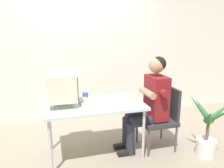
{
  "coord_description": "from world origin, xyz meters",
  "views": [
    {
      "loc": [
        -0.51,
        -2.67,
        1.67
      ],
      "look_at": [
        0.24,
        0.0,
        0.98
      ],
      "focal_mm": 35.0,
      "sensor_mm": 36.0,
      "label": 1
    }
  ],
  "objects_px": {
    "office_chair": "(161,115)",
    "keyboard": "(85,102)",
    "desk": "(95,108)",
    "desk_mug": "(85,96)",
    "potted_plant": "(208,131)",
    "person_seated": "(150,101)",
    "crt_monitor": "(62,87)"
  },
  "relations": [
    {
      "from": "keyboard",
      "to": "potted_plant",
      "type": "bearing_deg",
      "value": -17.18
    },
    {
      "from": "crt_monitor",
      "to": "person_seated",
      "type": "relative_size",
      "value": 0.31
    },
    {
      "from": "keyboard",
      "to": "person_seated",
      "type": "height_order",
      "value": "person_seated"
    },
    {
      "from": "keyboard",
      "to": "person_seated",
      "type": "relative_size",
      "value": 0.33
    },
    {
      "from": "keyboard",
      "to": "desk",
      "type": "bearing_deg",
      "value": -18.59
    },
    {
      "from": "crt_monitor",
      "to": "office_chair",
      "type": "height_order",
      "value": "crt_monitor"
    },
    {
      "from": "office_chair",
      "to": "potted_plant",
      "type": "xyz_separation_m",
      "value": [
        0.49,
        -0.39,
        -0.13
      ]
    },
    {
      "from": "keyboard",
      "to": "potted_plant",
      "type": "distance_m",
      "value": 1.68
    },
    {
      "from": "person_seated",
      "to": "crt_monitor",
      "type": "bearing_deg",
      "value": 175.23
    },
    {
      "from": "crt_monitor",
      "to": "keyboard",
      "type": "relative_size",
      "value": 0.95
    },
    {
      "from": "desk",
      "to": "desk_mug",
      "type": "bearing_deg",
      "value": 106.69
    },
    {
      "from": "desk",
      "to": "crt_monitor",
      "type": "relative_size",
      "value": 3.11
    },
    {
      "from": "person_seated",
      "to": "potted_plant",
      "type": "xyz_separation_m",
      "value": [
        0.67,
        -0.39,
        -0.36
      ]
    },
    {
      "from": "office_chair",
      "to": "desk_mug",
      "type": "xyz_separation_m",
      "value": [
        -1.03,
        0.31,
        0.29
      ]
    },
    {
      "from": "desk",
      "to": "desk_mug",
      "type": "height_order",
      "value": "desk_mug"
    },
    {
      "from": "person_seated",
      "to": "potted_plant",
      "type": "height_order",
      "value": "person_seated"
    },
    {
      "from": "person_seated",
      "to": "desk_mug",
      "type": "xyz_separation_m",
      "value": [
        -0.85,
        0.31,
        0.05
      ]
    },
    {
      "from": "office_chair",
      "to": "keyboard",
      "type": "bearing_deg",
      "value": 175.28
    },
    {
      "from": "crt_monitor",
      "to": "potted_plant",
      "type": "distance_m",
      "value": 2.01
    },
    {
      "from": "desk",
      "to": "person_seated",
      "type": "relative_size",
      "value": 0.97
    },
    {
      "from": "office_chair",
      "to": "desk",
      "type": "bearing_deg",
      "value": 177.04
    },
    {
      "from": "desk",
      "to": "crt_monitor",
      "type": "xyz_separation_m",
      "value": [
        -0.4,
        0.05,
        0.29
      ]
    },
    {
      "from": "desk",
      "to": "keyboard",
      "type": "height_order",
      "value": "keyboard"
    },
    {
      "from": "crt_monitor",
      "to": "office_chair",
      "type": "bearing_deg",
      "value": -4.12
    },
    {
      "from": "office_chair",
      "to": "potted_plant",
      "type": "relative_size",
      "value": 1.03
    },
    {
      "from": "office_chair",
      "to": "person_seated",
      "type": "bearing_deg",
      "value": 180.0
    },
    {
      "from": "crt_monitor",
      "to": "potted_plant",
      "type": "xyz_separation_m",
      "value": [
        1.84,
        -0.49,
        -0.61
      ]
    },
    {
      "from": "person_seated",
      "to": "desk_mug",
      "type": "bearing_deg",
      "value": 160.03
    },
    {
      "from": "desk",
      "to": "keyboard",
      "type": "distance_m",
      "value": 0.14
    },
    {
      "from": "keyboard",
      "to": "desk_mug",
      "type": "xyz_separation_m",
      "value": [
        0.04,
        0.22,
        0.03
      ]
    },
    {
      "from": "crt_monitor",
      "to": "office_chair",
      "type": "distance_m",
      "value": 1.45
    },
    {
      "from": "office_chair",
      "to": "crt_monitor",
      "type": "bearing_deg",
      "value": 175.88
    }
  ]
}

